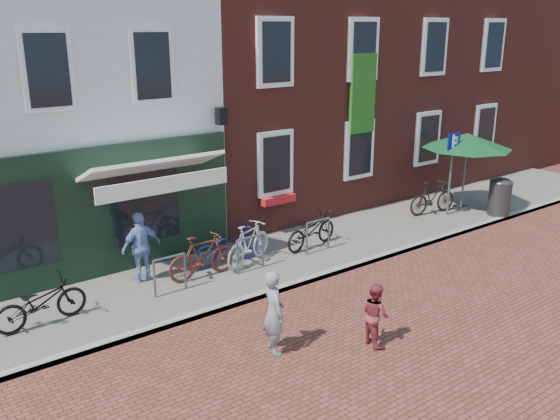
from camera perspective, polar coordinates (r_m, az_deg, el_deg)
ground at (r=13.67m, az=5.27°, el=-6.26°), size 80.00×80.00×0.00m
sidewalk at (r=15.31m, az=4.32°, el=-3.40°), size 24.00×3.00×0.10m
building_brick_mid at (r=19.33m, az=-4.14°, el=15.94°), size 6.00×8.00×10.00m
building_brick_right at (r=23.14m, az=8.96°, el=16.00°), size 6.00×8.00×10.00m
filler_right at (r=28.15m, az=18.55°, el=14.52°), size 7.00×8.00×9.00m
litter_bin at (r=18.53m, az=20.31°, el=1.40°), size 0.64×0.64×1.18m
parking_sign at (r=17.81m, az=16.13°, el=4.68°), size 0.50×0.07×2.43m
parasol at (r=18.40m, az=17.50°, el=6.59°), size 2.61×2.61×2.42m
woman at (r=10.33m, az=-0.61°, el=-9.72°), size 0.47×0.62×1.51m
boy at (r=10.77m, az=9.08°, el=-9.83°), size 0.53×0.63×1.15m
cafe_person at (r=13.18m, az=-13.13°, el=-3.45°), size 0.95×0.48×1.56m
bicycle_0 at (r=11.97m, az=-21.91°, el=-8.21°), size 1.75×0.73×0.90m
bicycle_1 at (r=13.20m, az=-7.41°, el=-4.40°), size 1.66×0.48×0.99m
bicycle_2 at (r=13.91m, az=-5.03°, el=-3.38°), size 1.73×0.67×0.90m
bicycle_3 at (r=13.85m, az=-3.02°, el=-3.22°), size 1.71×1.04×0.99m
bicycle_4 at (r=14.89m, az=3.00°, el=-1.93°), size 1.78×0.86×0.90m
bicycle_5 at (r=18.07m, az=14.38°, el=1.18°), size 1.71×0.71×0.99m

